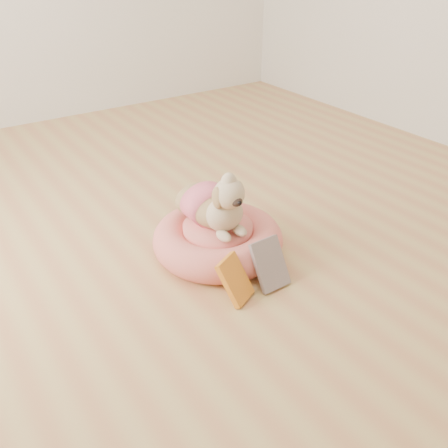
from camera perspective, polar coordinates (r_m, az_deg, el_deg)
floor at (r=2.35m, az=-0.68°, el=-2.29°), size 4.50×4.50×0.00m
pet_bed at (r=2.25m, az=-0.72°, el=-1.78°), size 0.59×0.59×0.15m
dog at (r=2.14m, az=-1.14°, el=3.38°), size 0.28×0.41×0.29m
book_yellow at (r=1.97m, az=1.27°, el=-6.38°), size 0.16×0.16×0.18m
book_white at (r=2.05m, az=5.28°, el=-4.59°), size 0.14×0.13×0.19m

